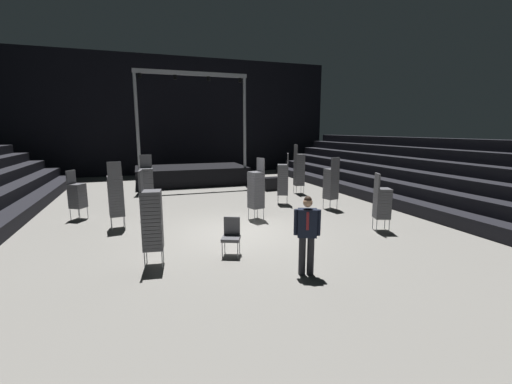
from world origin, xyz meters
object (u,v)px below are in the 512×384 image
chair_stack_rear_left (152,219)px  chair_stack_aisle_left (382,202)px  chair_stack_mid_right (283,179)px  chair_stack_rear_right (147,187)px  chair_stack_mid_centre (299,169)px  chair_stack_front_right (77,195)px  man_with_tie (307,231)px  chair_stack_front_left (331,183)px  chair_stack_rear_centre (256,189)px  loose_chair_near_man (231,234)px  equipment_road_case (271,184)px  stage_riser (191,173)px  chair_stack_mid_left (116,195)px

chair_stack_rear_left → chair_stack_aisle_left: bearing=102.8°
chair_stack_mid_right → chair_stack_rear_right: 5.43m
chair_stack_rear_right → chair_stack_mid_centre: bearing=-158.9°
chair_stack_rear_left → chair_stack_mid_centre: bearing=142.7°
chair_stack_front_right → chair_stack_rear_left: chair_stack_rear_left is taller
chair_stack_front_right → man_with_tie: bearing=71.4°
chair_stack_front_left → chair_stack_rear_centre: size_ratio=0.96×
chair_stack_rear_centre → loose_chair_near_man: bearing=134.7°
chair_stack_aisle_left → chair_stack_mid_centre: bearing=-163.2°
chair_stack_rear_right → equipment_road_case: (6.21, 3.78, -0.79)m
chair_stack_mid_centre → equipment_road_case: bearing=-140.2°
chair_stack_mid_centre → chair_stack_rear_centre: (-3.55, -3.94, -0.13)m
stage_riser → chair_stack_rear_centre: 8.83m
man_with_tie → equipment_road_case: man_with_tie is taller
chair_stack_rear_left → chair_stack_mid_left: bearing=-157.1°
stage_riser → equipment_road_case: stage_riser is taller
chair_stack_mid_left → chair_stack_mid_centre: chair_stack_mid_centre is taller
chair_stack_rear_right → chair_stack_aisle_left: 7.89m
chair_stack_mid_right → loose_chair_near_man: 6.17m
chair_stack_front_left → chair_stack_mid_centre: (0.27, 3.40, 0.17)m
man_with_tie → chair_stack_mid_left: chair_stack_mid_left is taller
chair_stack_rear_centre → chair_stack_mid_centre: bearing=-58.2°
chair_stack_mid_left → chair_stack_rear_centre: 4.54m
chair_stack_front_left → chair_stack_mid_left: (-7.81, -0.17, 0.04)m
chair_stack_front_right → chair_stack_mid_right: bearing=122.3°
loose_chair_near_man → chair_stack_mid_right: bearing=-102.3°
chair_stack_mid_right → chair_stack_rear_left: 7.46m
man_with_tie → chair_stack_mid_centre: (4.04, 8.67, 0.21)m
chair_stack_front_right → chair_stack_mid_left: size_ratio=0.80×
chair_stack_rear_left → chair_stack_mid_right: bearing=141.1°
chair_stack_front_left → chair_stack_rear_centre: bearing=176.8°
chair_stack_rear_left → loose_chair_near_man: 1.96m
chair_stack_front_left → chair_stack_mid_left: bearing=168.7°
chair_stack_mid_right → chair_stack_rear_centre: bearing=160.1°
chair_stack_mid_right → chair_stack_mid_centre: 2.61m
man_with_tie → chair_stack_rear_right: (-3.08, 6.25, 0.13)m
chair_stack_front_left → chair_stack_front_right: size_ratio=1.20×
chair_stack_front_left → chair_stack_rear_right: (-6.85, 0.98, 0.08)m
chair_stack_mid_left → loose_chair_near_man: (2.82, -3.43, -0.53)m
chair_stack_aisle_left → chair_stack_front_right: bearing=-96.9°
stage_riser → chair_stack_mid_left: (-3.56, -8.39, 0.47)m
equipment_road_case → loose_chair_near_man: bearing=-117.5°
chair_stack_rear_right → chair_stack_rear_left: bearing=92.2°
stage_riser → chair_stack_rear_right: size_ratio=2.75×
chair_stack_front_left → chair_stack_mid_left: size_ratio=0.96×
stage_riser → chair_stack_mid_left: bearing=-113.0°
chair_stack_front_right → chair_stack_aisle_left: 10.18m
stage_riser → chair_stack_mid_left: 9.13m
chair_stack_mid_left → chair_stack_rear_centre: size_ratio=1.00×
chair_stack_mid_left → chair_stack_mid_right: (6.38, 1.59, 0.00)m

